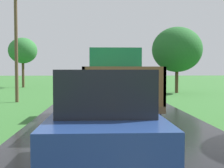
# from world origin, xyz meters

# --- Properties ---
(banana_truck_near) EXTENTS (2.38, 5.82, 2.80)m
(banana_truck_near) POSITION_xyz_m (0.02, 11.31, 1.46)
(banana_truck_near) COLOR #2D2D30
(banana_truck_near) RESTS_ON road_surface
(utility_pole_roadside) EXTENTS (1.69, 0.20, 6.90)m
(utility_pole_roadside) POSITION_xyz_m (-5.68, 18.17, 3.70)
(utility_pole_roadside) COLOR brown
(utility_pole_roadside) RESTS_ON ground
(roadside_tree_near_left) EXTENTS (4.26, 4.26, 5.63)m
(roadside_tree_near_left) POSITION_xyz_m (6.04, 24.99, 3.70)
(roadside_tree_near_left) COLOR #4C3823
(roadside_tree_near_left) RESTS_ON ground
(roadside_tree_mid_right) EXTENTS (3.17, 3.17, 5.54)m
(roadside_tree_mid_right) POSITION_xyz_m (-9.06, 33.60, 4.10)
(roadside_tree_mid_right) COLOR #4C3823
(roadside_tree_mid_right) RESTS_ON ground
(following_car) EXTENTS (1.74, 4.10, 1.92)m
(following_car) POSITION_xyz_m (-0.60, 4.79, 1.07)
(following_car) COLOR navy
(following_car) RESTS_ON road_surface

